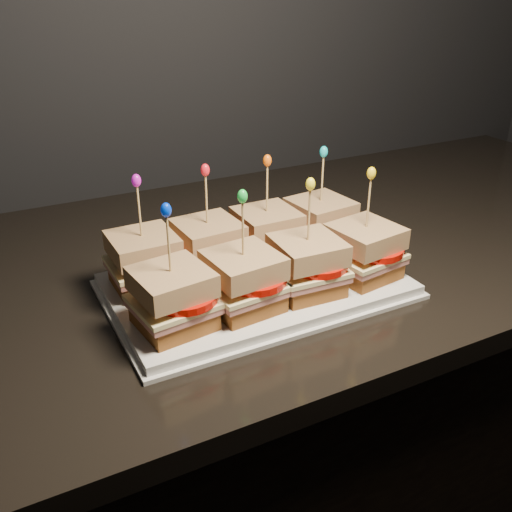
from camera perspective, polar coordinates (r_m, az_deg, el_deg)
name	(u,v)px	position (r m, az deg, el deg)	size (l,w,h in m)	color
granite_slab	(4,314)	(0.85, -23.86, -5.35)	(2.55, 0.71, 0.03)	black
platter	(256,286)	(0.79, 0.00, -2.99)	(0.39, 0.24, 0.02)	white
platter_rim	(256,289)	(0.79, 0.00, -3.36)	(0.40, 0.25, 0.01)	white
sandwich_0_bread_bot	(146,278)	(0.78, -10.96, -2.16)	(0.08, 0.08, 0.02)	#5B2F15
sandwich_0_ham	(145,268)	(0.78, -11.06, -1.17)	(0.09, 0.09, 0.01)	#B06057
sandwich_0_cheese	(144,263)	(0.77, -11.10, -0.71)	(0.09, 0.09, 0.01)	#F8E79E
sandwich_0_tomato	(154,258)	(0.77, -10.16, -0.20)	(0.08, 0.08, 0.01)	red
sandwich_0_bread_top	(143,245)	(0.76, -11.27, 1.04)	(0.08, 0.08, 0.03)	brown
sandwich_0_pick	(140,214)	(0.74, -11.56, 4.12)	(0.00, 0.00, 0.09)	tan
sandwich_0_frill	(136,181)	(0.73, -11.88, 7.40)	(0.01, 0.01, 0.02)	#BF13C0
sandwich_1_bread_bot	(209,263)	(0.81, -4.72, -0.75)	(0.08, 0.08, 0.02)	#5B2F15
sandwich_1_ham	(209,254)	(0.80, -4.76, 0.22)	(0.09, 0.09, 0.01)	#B06057
sandwich_1_cheese	(208,249)	(0.80, -4.78, 0.67)	(0.09, 0.09, 0.01)	#F8E79E
sandwich_1_tomato	(218,244)	(0.79, -3.83, 1.17)	(0.08, 0.08, 0.01)	red
sandwich_1_bread_top	(208,232)	(0.79, -4.85, 2.38)	(0.08, 0.08, 0.03)	brown
sandwich_1_pick	(207,202)	(0.77, -4.97, 5.38)	(0.00, 0.00, 0.09)	tan
sandwich_1_frill	(205,170)	(0.76, -5.10, 8.57)	(0.01, 0.01, 0.02)	red
sandwich_2_bread_bot	(267,250)	(0.84, 1.06, 0.56)	(0.08, 0.08, 0.02)	#5B2F15
sandwich_2_ham	(267,241)	(0.84, 1.07, 1.51)	(0.09, 0.09, 0.01)	#B06057
sandwich_2_cheese	(267,237)	(0.83, 1.07, 1.94)	(0.09, 0.09, 0.01)	#F8E79E
sandwich_2_tomato	(276,232)	(0.83, 2.00, 2.42)	(0.08, 0.08, 0.01)	red
sandwich_2_bread_top	(267,220)	(0.82, 1.09, 3.60)	(0.08, 0.08, 0.03)	brown
sandwich_2_pick	(267,191)	(0.81, 1.12, 6.48)	(0.00, 0.00, 0.09)	tan
sandwich_2_frill	(267,160)	(0.79, 1.14, 9.54)	(0.01, 0.01, 0.02)	#EF600C
sandwich_3_bread_bot	(319,238)	(0.89, 6.33, 1.75)	(0.08, 0.08, 0.02)	#5B2F15
sandwich_3_ham	(320,229)	(0.88, 6.38, 2.66)	(0.09, 0.09, 0.01)	#B06057
sandwich_3_cheese	(320,225)	(0.88, 6.40, 3.08)	(0.09, 0.09, 0.01)	#F8E79E
sandwich_3_tomato	(329,221)	(0.88, 7.29, 3.53)	(0.08, 0.08, 0.01)	red
sandwich_3_bread_top	(321,209)	(0.87, 6.48, 4.66)	(0.08, 0.08, 0.03)	brown
sandwich_3_pick	(322,181)	(0.85, 6.63, 7.41)	(0.00, 0.00, 0.09)	tan
sandwich_3_frill	(324,152)	(0.84, 6.79, 10.31)	(0.01, 0.01, 0.02)	#13AFBB
sandwich_4_bread_bot	(174,317)	(0.69, -8.19, -6.09)	(0.08, 0.08, 0.02)	#5B2F15
sandwich_4_ham	(173,306)	(0.68, -8.27, -5.00)	(0.09, 0.09, 0.01)	#B06057
sandwich_4_cheese	(173,301)	(0.68, -8.31, -4.50)	(0.09, 0.09, 0.01)	#F8E79E
sandwich_4_tomato	(184,296)	(0.67, -7.21, -3.95)	(0.08, 0.08, 0.01)	red
sandwich_4_bread_top	(171,282)	(0.67, -8.45, -2.57)	(0.08, 0.08, 0.03)	brown
sandwich_4_pick	(169,247)	(0.65, -8.71, 0.86)	(0.00, 0.00, 0.09)	tan
sandwich_4_frill	(166,210)	(0.63, -8.98, 4.57)	(0.01, 0.01, 0.02)	#022DD9
sandwich_5_bread_bot	(244,299)	(0.72, -1.25, -4.33)	(0.08, 0.08, 0.02)	#5B2F15
sandwich_5_ham	(243,289)	(0.71, -1.26, -3.27)	(0.09, 0.09, 0.01)	#B06057
sandwich_5_cheese	(243,284)	(0.71, -1.27, -2.78)	(0.09, 0.09, 0.01)	#F8E79E
sandwich_5_tomato	(254,278)	(0.71, -0.18, -2.24)	(0.08, 0.08, 0.01)	red
sandwich_5_bread_top	(243,265)	(0.70, -1.29, -0.90)	(0.08, 0.08, 0.03)	brown
sandwich_5_pick	(243,232)	(0.68, -1.32, 2.42)	(0.00, 0.00, 0.09)	tan
sandwich_5_frill	(242,196)	(0.66, -1.36, 5.99)	(0.01, 0.01, 0.02)	green
sandwich_6_bread_bot	(306,283)	(0.76, 5.03, -2.67)	(0.08, 0.08, 0.02)	#5B2F15
sandwich_6_ham	(307,272)	(0.75, 5.07, -1.65)	(0.09, 0.09, 0.01)	#B06057
sandwich_6_cheese	(307,268)	(0.75, 5.10, -1.18)	(0.09, 0.09, 0.01)	#F8E79E
sandwich_6_tomato	(317,263)	(0.75, 6.14, -0.66)	(0.08, 0.08, 0.01)	red
sandwich_6_bread_top	(308,250)	(0.74, 5.18, 0.62)	(0.08, 0.08, 0.03)	brown
sandwich_6_pick	(309,218)	(0.72, 5.32, 3.79)	(0.00, 0.00, 0.09)	tan
sandwich_6_frill	(310,184)	(0.70, 5.47, 7.17)	(0.01, 0.01, 0.02)	yellow
sandwich_7_bread_bot	(363,268)	(0.81, 10.61, -1.17)	(0.08, 0.08, 0.02)	#5B2F15
sandwich_7_ham	(363,258)	(0.80, 10.70, -0.20)	(0.09, 0.09, 0.01)	#B06057
sandwich_7_cheese	(364,253)	(0.80, 10.74, 0.25)	(0.09, 0.09, 0.01)	#F8E79E
sandwich_7_tomato	(374,249)	(0.80, 11.73, 0.74)	(0.08, 0.08, 0.01)	red
sandwich_7_bread_top	(366,236)	(0.79, 10.90, 1.96)	(0.08, 0.08, 0.03)	brown
sandwich_7_pick	(368,206)	(0.77, 11.17, 4.95)	(0.00, 0.00, 0.09)	tan
sandwich_7_frill	(371,173)	(0.76, 11.47, 8.12)	(0.01, 0.01, 0.02)	yellow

